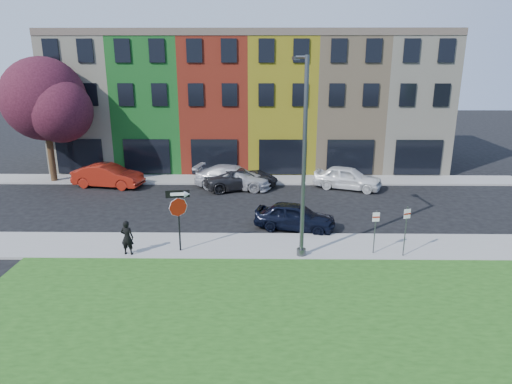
{
  "coord_description": "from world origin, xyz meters",
  "views": [
    {
      "loc": [
        -1.49,
        -16.81,
        8.65
      ],
      "look_at": [
        -1.76,
        4.0,
        2.42
      ],
      "focal_mm": 32.0,
      "sensor_mm": 36.0,
      "label": 1
    }
  ],
  "objects_px": {
    "stop_sign": "(178,208)",
    "man": "(127,238)",
    "street_lamp": "(303,159)",
    "sedan_near": "(295,216)"
  },
  "relations": [
    {
      "from": "man",
      "to": "stop_sign",
      "type": "bearing_deg",
      "value": -161.62
    },
    {
      "from": "man",
      "to": "street_lamp",
      "type": "bearing_deg",
      "value": -171.09
    },
    {
      "from": "stop_sign",
      "to": "sedan_near",
      "type": "distance_m",
      "value": 6.41
    },
    {
      "from": "stop_sign",
      "to": "sedan_near",
      "type": "height_order",
      "value": "stop_sign"
    },
    {
      "from": "stop_sign",
      "to": "street_lamp",
      "type": "height_order",
      "value": "street_lamp"
    },
    {
      "from": "stop_sign",
      "to": "man",
      "type": "xyz_separation_m",
      "value": [
        -2.26,
        -0.44,
        -1.25
      ]
    },
    {
      "from": "street_lamp",
      "to": "man",
      "type": "bearing_deg",
      "value": 173.32
    },
    {
      "from": "stop_sign",
      "to": "sedan_near",
      "type": "xyz_separation_m",
      "value": [
        5.44,
        3.06,
        -1.46
      ]
    },
    {
      "from": "stop_sign",
      "to": "man",
      "type": "relative_size",
      "value": 1.8
    },
    {
      "from": "stop_sign",
      "to": "sedan_near",
      "type": "bearing_deg",
      "value": 19.22
    }
  ]
}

